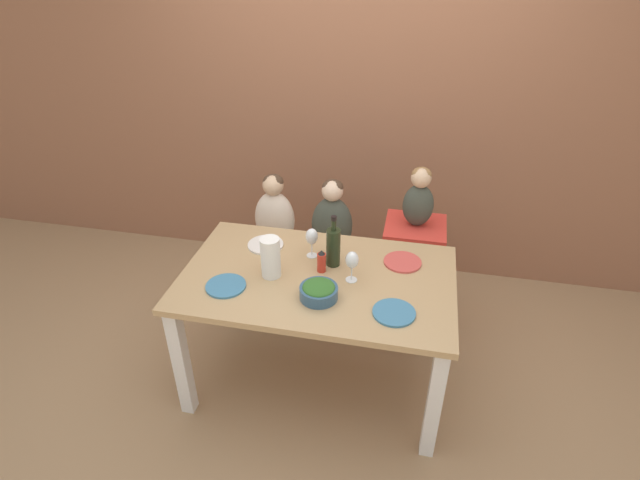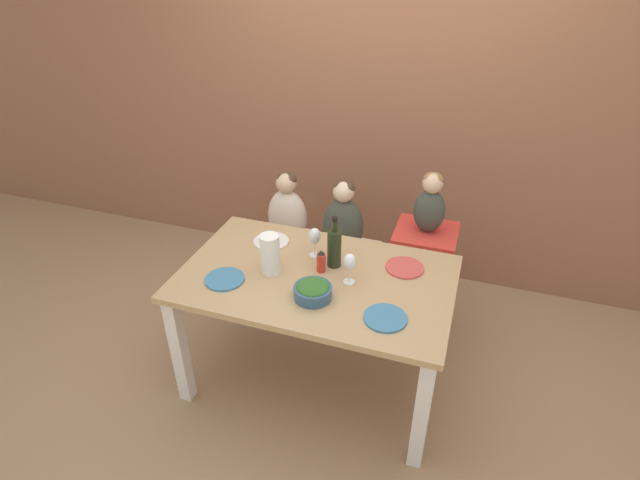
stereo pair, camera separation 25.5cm
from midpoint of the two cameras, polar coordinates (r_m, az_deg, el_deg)
ground_plane at (r=3.09m, az=2.05°, el=-15.39°), size 14.00×14.00×0.00m
wall_back at (r=3.52m, az=9.04°, el=16.28°), size 10.00×0.06×2.70m
dining_table at (r=2.66m, az=2.30°, el=-6.06°), size 1.42×0.87×0.74m
chair_far_left at (r=3.42m, az=-1.47°, el=-1.27°), size 0.44×0.42×0.47m
chair_far_center at (r=3.33m, az=4.71°, el=-2.41°), size 0.44×0.42×0.47m
chair_right_highchair at (r=3.18m, az=14.04°, el=-1.41°), size 0.37×0.36×0.73m
person_child_left at (r=3.26m, az=-1.54°, el=3.28°), size 0.26×0.18×0.50m
person_child_center at (r=3.17m, az=4.95°, el=2.22°), size 0.26×0.18×0.50m
person_baby_right at (r=3.01m, az=14.89°, el=4.12°), size 0.18×0.13×0.38m
wine_bottle at (r=2.62m, az=4.43°, el=-0.88°), size 0.08×0.08×0.29m
paper_towel_roll at (r=2.57m, az=-2.90°, el=-1.72°), size 0.10×0.10×0.22m
wine_glass_near at (r=2.49m, az=6.33°, el=-2.73°), size 0.07×0.07×0.17m
wine_glass_far at (r=2.69m, az=2.08°, el=0.30°), size 0.07×0.07×0.17m
salad_bowl_large at (r=2.43m, az=2.19°, el=-5.89°), size 0.19×0.19×0.09m
dinner_plate_front_left at (r=2.59m, az=-8.09°, el=-4.55°), size 0.20×0.20×0.01m
dinner_plate_back_left at (r=2.87m, az=-3.08°, el=-0.25°), size 0.20×0.20×0.01m
dinner_plate_back_right at (r=2.71m, az=12.32°, el=-3.19°), size 0.20×0.20×0.01m
dinner_plate_front_right at (r=2.36m, az=10.58°, el=-8.87°), size 0.20×0.20×0.01m
condiment_bottle_hot_sauce at (r=2.60m, az=2.94°, el=-2.55°), size 0.05×0.05×0.13m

